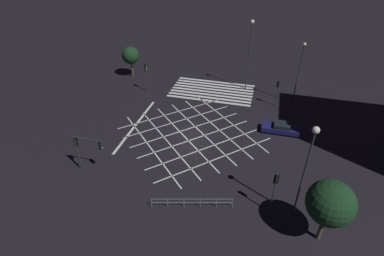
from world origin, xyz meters
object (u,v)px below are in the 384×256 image
Objects in this scene: traffic_light_nw_cross at (275,185)px; street_lamp_west at (300,65)px; traffic_light_ne_main at (89,147)px; traffic_light_sw_main at (278,88)px; traffic_light_ne_cross at (77,147)px; street_tree_far at (330,203)px; street_lamp_east at (250,42)px; waiting_car at (281,128)px; traffic_light_se_main at (146,72)px; street_tree_near at (131,55)px; street_lamp_far at (309,155)px.

street_lamp_west is at bearing -5.82° from traffic_light_nw_cross.
traffic_light_ne_main is 24.72m from traffic_light_sw_main.
street_tree_far is at bearing -96.43° from traffic_light_ne_cross.
street_tree_far is (-8.50, 24.83, -3.20)m from street_lamp_east.
traffic_light_nw_cross is 12.74m from waiting_car.
traffic_light_ne_cross is at bearing 44.91° from traffic_light_sw_main.
traffic_light_se_main is 30.14m from street_tree_far.
traffic_light_sw_main is 0.86× the size of traffic_light_se_main.
waiting_car is (-5.33, 10.57, -6.55)m from street_lamp_east.
street_lamp_west is at bearing -85.61° from street_tree_far.
traffic_light_sw_main is at bearing 136.62° from street_lamp_east.
street_tree_far is at bearing -115.19° from traffic_light_nw_cross.
street_lamp_west is (-19.13, -19.57, 2.51)m from traffic_light_ne_main.
street_lamp_east is at bearing -63.22° from waiting_car.
traffic_light_ne_main is at bearing 104.93° from street_tree_near.
traffic_light_ne_main reaches higher than traffic_light_ne_cross.
traffic_light_ne_main is at bearing 33.73° from waiting_car.
street_tree_far is (-1.85, 1.92, -2.44)m from street_lamp_far.
traffic_light_nw_cross is at bearing 84.18° from street_lamp_west.
street_lamp_east is at bearing -22.32° from street_lamp_west.
traffic_light_se_main is 0.51× the size of street_lamp_west.
street_lamp_west is (-2.33, -1.43, 2.87)m from traffic_light_sw_main.
street_lamp_west is 22.16m from street_tree_far.
street_lamp_east is 18.59m from street_tree_near.
traffic_light_se_main is 20.92m from street_lamp_west.
traffic_light_sw_main is 23.06m from street_tree_near.
street_lamp_west reaches higher than street_tree_far.
traffic_light_sw_main is 0.44× the size of street_lamp_west.
traffic_light_nw_cross is 26.18m from traffic_light_se_main.
traffic_light_ne_cross is 0.78× the size of street_tree_near.
traffic_light_nw_cross reaches higher than traffic_light_ne_main.
traffic_light_ne_main is 1.07× the size of traffic_light_ne_cross.
street_tree_near is (25.03, -2.56, -2.02)m from street_lamp_west.
street_tree_near is at bearing 0.72° from street_lamp_east.
street_lamp_west is (-20.50, -19.54, 2.81)m from traffic_light_ne_cross.
waiting_car is (-19.03, -11.76, -2.13)m from traffic_light_ne_cross.
traffic_light_nw_cross is 0.87× the size of street_tree_near.
street_lamp_east is at bearing -73.83° from street_lamp_far.
traffic_light_se_main is 0.88× the size of street_tree_near.
traffic_light_ne_main is 0.71× the size of street_tree_far.
traffic_light_nw_cross is at bearing 101.61° from street_lamp_east.
street_lamp_far is 3.62m from street_tree_far.
traffic_light_sw_main is 0.85× the size of waiting_car.
traffic_light_ne_cross is 28.46m from street_lamp_west.
traffic_light_ne_cross is 22.47m from waiting_car.
street_lamp_west is at bearing -148.48° from traffic_light_sw_main.
street_tree_near is (22.70, -4.00, 0.85)m from traffic_light_sw_main.
street_lamp_east is 26.44m from street_tree_far.
street_lamp_east reaches higher than traffic_light_ne_main.
traffic_light_ne_main is 25.87m from street_lamp_east.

